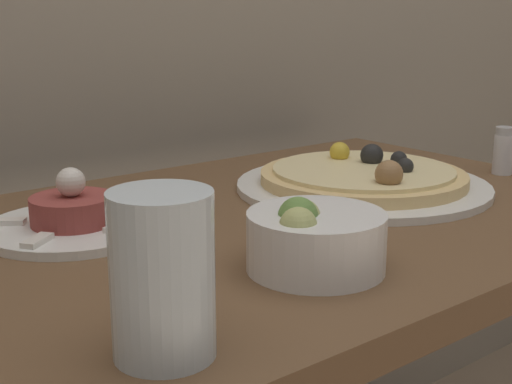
# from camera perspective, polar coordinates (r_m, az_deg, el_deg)

# --- Properties ---
(dining_table) EXTENTS (1.02, 0.61, 0.73)m
(dining_table) POSITION_cam_1_polar(r_m,az_deg,el_deg) (0.89, -0.80, -10.46)
(dining_table) COLOR brown
(dining_table) RESTS_ON ground_plane
(pizza_plate) EXTENTS (0.35, 0.35, 0.06)m
(pizza_plate) POSITION_cam_1_polar(r_m,az_deg,el_deg) (1.00, 8.59, 1.01)
(pizza_plate) COLOR white
(pizza_plate) RESTS_ON dining_table
(tartare_plate) EXTENTS (0.20, 0.20, 0.07)m
(tartare_plate) POSITION_cam_1_polar(r_m,az_deg,el_deg) (0.83, -14.42, -2.06)
(tartare_plate) COLOR white
(tartare_plate) RESTS_ON dining_table
(small_bowl) EXTENTS (0.13, 0.13, 0.07)m
(small_bowl) POSITION_cam_1_polar(r_m,az_deg,el_deg) (0.68, 4.67, -3.76)
(small_bowl) COLOR white
(small_bowl) RESTS_ON dining_table
(drinking_glass) EXTENTS (0.08, 0.08, 0.12)m
(drinking_glass) POSITION_cam_1_polar(r_m,az_deg,el_deg) (0.51, -7.49, -6.62)
(drinking_glass) COLOR silver
(drinking_glass) RESTS_ON dining_table
(salt_shaker) EXTENTS (0.03, 0.03, 0.07)m
(salt_shaker) POSITION_cam_1_polar(r_m,az_deg,el_deg) (1.14, 19.20, 3.13)
(salt_shaker) COLOR silver
(salt_shaker) RESTS_ON dining_table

